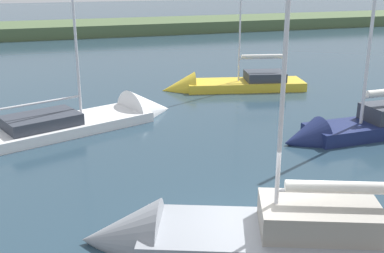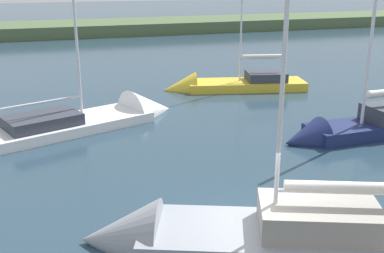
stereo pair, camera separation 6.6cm
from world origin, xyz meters
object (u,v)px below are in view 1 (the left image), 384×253
(sailboat_behind_pier, at_px, (104,120))
(sailboat_far_left, at_px, (224,88))
(sailboat_far_right, at_px, (355,130))
(sailboat_near_dock, at_px, (243,240))

(sailboat_behind_pier, relative_size, sailboat_far_left, 1.06)
(sailboat_behind_pier, height_order, sailboat_far_right, sailboat_behind_pier)
(sailboat_behind_pier, distance_m, sailboat_near_dock, 11.22)
(sailboat_behind_pier, height_order, sailboat_far_left, sailboat_behind_pier)
(sailboat_behind_pier, relative_size, sailboat_near_dock, 0.99)
(sailboat_near_dock, bearing_deg, sailboat_far_left, -88.70)
(sailboat_behind_pier, bearing_deg, sailboat_far_right, -48.54)
(sailboat_behind_pier, bearing_deg, sailboat_near_dock, -101.61)
(sailboat_near_dock, bearing_deg, sailboat_far_right, -119.75)
(sailboat_far_left, bearing_deg, sailboat_behind_pier, 42.05)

